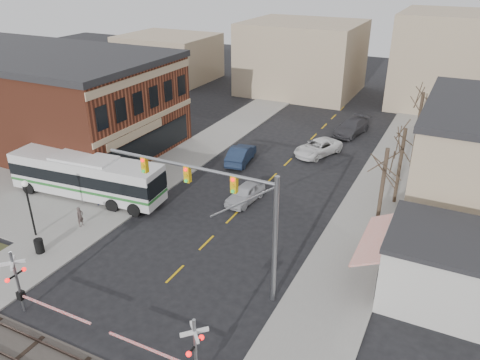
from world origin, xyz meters
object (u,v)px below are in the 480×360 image
at_px(transit_bus, 86,176).
at_px(car_a, 245,193).
at_px(trash_bin, 39,246).
at_px(rr_crossing_west, 23,285).
at_px(car_d, 352,127).
at_px(pedestrian_far, 102,195).
at_px(traffic_signal_mast, 226,202).
at_px(car_c, 318,148).
at_px(rr_crossing_east, 188,351).
at_px(street_lamp, 27,197).
at_px(pedestrian_near, 80,217).
at_px(car_b, 241,154).

xyz_separation_m(transit_bus, car_a, (12.07, 5.07, -1.20)).
bearing_deg(trash_bin, rr_crossing_west, -48.02).
xyz_separation_m(car_d, pedestrian_far, (-13.76, -25.71, 0.17)).
bearing_deg(traffic_signal_mast, car_a, 110.03).
bearing_deg(car_c, pedestrian_far, -101.70).
xyz_separation_m(rr_crossing_east, car_d, (-1.75, 37.46, -1.13)).
bearing_deg(car_a, transit_bus, -151.44).
distance_m(car_a, car_d, 20.28).
height_order(street_lamp, pedestrian_near, street_lamp).
relative_size(rr_crossing_west, car_d, 0.97).
distance_m(rr_crossing_east, trash_bin, 15.47).
relative_size(car_a, pedestrian_far, 2.45).
bearing_deg(pedestrian_near, rr_crossing_east, -116.96).
distance_m(rr_crossing_west, street_lamp, 8.63).
xyz_separation_m(transit_bus, rr_crossing_west, (6.93, -12.38, 0.03)).
bearing_deg(street_lamp, transit_bus, 97.38).
xyz_separation_m(rr_crossing_west, rr_crossing_east, (10.65, -0.08, 0.00)).
relative_size(transit_bus, street_lamp, 3.15).
bearing_deg(trash_bin, rr_crossing_east, -17.34).
distance_m(car_a, car_c, 12.53).
height_order(street_lamp, trash_bin, street_lamp).
height_order(traffic_signal_mast, pedestrian_far, traffic_signal_mast).
distance_m(trash_bin, pedestrian_far, 7.21).
xyz_separation_m(rr_crossing_west, car_b, (1.23, 24.59, -1.13)).
relative_size(street_lamp, car_d, 0.75).
height_order(street_lamp, pedestrian_far, street_lamp).
bearing_deg(transit_bus, traffic_signal_mast, -18.23).
bearing_deg(transit_bus, rr_crossing_west, -60.76).
distance_m(rr_crossing_west, car_d, 38.44).
bearing_deg(car_c, street_lamp, -97.17).
bearing_deg(pedestrian_far, car_a, -21.99).
xyz_separation_m(traffic_signal_mast, street_lamp, (-14.99, -1.20, -2.59)).
bearing_deg(car_d, street_lamp, -104.77).
height_order(rr_crossing_west, rr_crossing_east, same).
bearing_deg(car_b, rr_crossing_west, 78.06).
distance_m(traffic_signal_mast, rr_crossing_west, 12.04).
bearing_deg(car_c, car_d, 100.95).
distance_m(traffic_signal_mast, rr_crossing_east, 8.38).
bearing_deg(car_a, car_c, 85.50).
relative_size(car_b, car_c, 0.93).
relative_size(rr_crossing_east, car_d, 0.97).
relative_size(trash_bin, car_a, 0.23).
xyz_separation_m(pedestrian_near, pedestrian_far, (-0.83, 3.29, 0.11)).
height_order(rr_crossing_east, car_c, rr_crossing_east).
bearing_deg(car_a, pedestrian_far, -144.19).
height_order(rr_crossing_west, car_a, rr_crossing_west).
height_order(traffic_signal_mast, car_c, traffic_signal_mast).
bearing_deg(rr_crossing_west, trash_bin, 131.98).
xyz_separation_m(car_b, car_d, (7.66, 12.79, -0.00)).
distance_m(transit_bus, car_d, 29.61).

